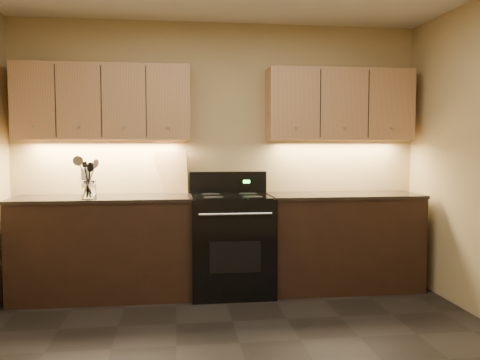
% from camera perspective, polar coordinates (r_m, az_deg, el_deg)
% --- Properties ---
extents(wall_back, '(4.00, 0.04, 2.60)m').
position_cam_1_polar(wall_back, '(5.06, -2.29, 2.78)').
color(wall_back, tan).
rests_on(wall_back, ground).
extents(counter_left, '(1.62, 0.62, 0.93)m').
position_cam_1_polar(counter_left, '(4.88, -15.03, -7.27)').
color(counter_left, black).
rests_on(counter_left, ground).
extents(counter_right, '(1.46, 0.62, 0.93)m').
position_cam_1_polar(counter_right, '(5.10, 11.46, -6.72)').
color(counter_right, black).
rests_on(counter_right, ground).
extents(stove, '(0.76, 0.68, 1.14)m').
position_cam_1_polar(stove, '(4.84, -0.98, -7.06)').
color(stove, black).
rests_on(stove, ground).
extents(upper_cab_left, '(1.60, 0.30, 0.70)m').
position_cam_1_polar(upper_cab_left, '(4.95, -15.07, 8.41)').
color(upper_cab_left, tan).
rests_on(upper_cab_left, wall_back).
extents(upper_cab_right, '(1.44, 0.30, 0.70)m').
position_cam_1_polar(upper_cab_right, '(5.17, 11.13, 8.28)').
color(upper_cab_right, tan).
rests_on(upper_cab_right, wall_back).
extents(outlet_plate, '(0.08, 0.01, 0.12)m').
position_cam_1_polar(outlet_plate, '(5.12, -16.94, 0.61)').
color(outlet_plate, '#B2B5BA').
rests_on(outlet_plate, wall_back).
extents(utensil_crock, '(0.17, 0.17, 0.16)m').
position_cam_1_polar(utensil_crock, '(4.72, -16.60, -1.07)').
color(utensil_crock, white).
rests_on(utensil_crock, counter_left).
extents(cutting_board, '(0.33, 0.16, 0.42)m').
position_cam_1_polar(cutting_board, '(5.02, -7.72, 0.87)').
color(cutting_board, tan).
rests_on(cutting_board, counter_left).
extents(wooden_spoon, '(0.17, 0.11, 0.34)m').
position_cam_1_polar(wooden_spoon, '(4.70, -17.13, 0.28)').
color(wooden_spoon, tan).
rests_on(wooden_spoon, utensil_crock).
extents(black_spoon, '(0.10, 0.10, 0.31)m').
position_cam_1_polar(black_spoon, '(4.72, -16.78, 0.04)').
color(black_spoon, black).
rests_on(black_spoon, utensil_crock).
extents(black_turner, '(0.15, 0.14, 0.34)m').
position_cam_1_polar(black_turner, '(4.68, -16.50, 0.19)').
color(black_turner, black).
rests_on(black_turner, utensil_crock).
extents(steel_spatula, '(0.21, 0.11, 0.38)m').
position_cam_1_polar(steel_spatula, '(4.71, -16.42, 0.42)').
color(steel_spatula, silver).
rests_on(steel_spatula, utensil_crock).
extents(steel_skimmer, '(0.21, 0.11, 0.38)m').
position_cam_1_polar(steel_skimmer, '(4.69, -16.23, 0.42)').
color(steel_skimmer, silver).
rests_on(steel_skimmer, utensil_crock).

